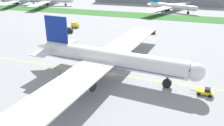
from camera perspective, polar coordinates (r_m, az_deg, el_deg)
The scene contains 14 objects.
ground_plane at distance 76.69m, azimuth -0.11°, elevation -2.78°, with size 600.00×600.00×0.00m, color gray.
apron_taxi_line at distance 76.68m, azimuth -0.11°, elevation -2.78°, with size 280.00×0.36×0.01m, color yellow.
grass_median_strip at distance 177.48m, azimuth 11.67°, elevation 11.23°, with size 320.00×24.00×0.10m, color #2D6628.
airliner_foreground at distance 73.00m, azimuth -1.00°, elevation 1.14°, with size 57.97×92.85×18.13m.
pushback_tug at distance 69.07m, azimuth 22.17°, elevation -6.63°, with size 6.03×2.80×2.15m.
ground_crew_wingwalker_port at distance 77.22m, azimuth -12.94°, elevation -2.38°, with size 0.57×0.31×1.64m.
ground_crew_marshaller_front at distance 79.14m, azimuth -8.55°, elevation -1.47°, with size 0.27×0.54×1.56m.
traffic_cone_near_nose at distance 60.29m, azimuth 17.71°, elevation -11.15°, with size 0.36×0.36×0.58m.
service_truck_baggage_loader at distance 129.65m, azimuth -10.74°, elevation 8.06°, with size 5.00×3.86×2.98m.
service_truck_fuel_bowser at distance 141.31m, azimuth -9.20°, elevation 9.35°, with size 4.63×3.21×3.20m.
service_truck_catering_van at distance 128.29m, azimuth 9.48°, elevation 7.92°, with size 5.53×2.49×2.65m.
parked_airliner_far_left at distance 254.21m, azimuth -22.19°, elevation 14.29°, with size 42.06×68.82×13.02m.
parked_airliner_far_centre at distance 239.11m, azimuth -15.36°, elevation 14.76°, with size 47.17×77.17×13.75m.
parked_airliner_far_right at distance 200.60m, azimuth 14.33°, elevation 13.50°, with size 43.70×72.18×13.08m.
Camera 1 is at (23.04, -65.62, 32.33)m, focal length 36.78 mm.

